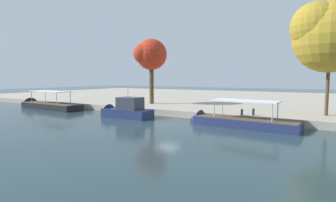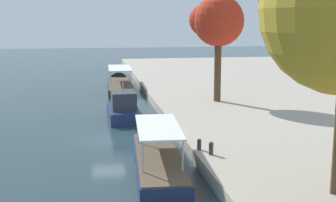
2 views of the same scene
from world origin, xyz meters
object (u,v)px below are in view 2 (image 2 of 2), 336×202
(mooring_bollard_1, at_px, (199,144))
(motor_yacht_1, at_px, (123,110))
(mooring_bollard_0, at_px, (211,148))
(tour_boat_2, at_px, (157,159))
(tour_boat_0, at_px, (120,86))
(tree_0, at_px, (216,23))

(mooring_bollard_1, bearing_deg, motor_yacht_1, -164.57)
(mooring_bollard_0, relative_size, mooring_bollard_1, 1.13)
(tour_boat_2, distance_m, mooring_bollard_0, 3.46)
(motor_yacht_1, distance_m, tour_boat_2, 14.13)
(motor_yacht_1, height_order, tour_boat_2, motor_yacht_1)
(tour_boat_0, height_order, mooring_bollard_1, tour_boat_0)
(mooring_bollard_0, xyz_separation_m, mooring_bollard_1, (-1.15, -0.46, -0.05))
(tree_0, bearing_deg, motor_yacht_1, -75.81)
(motor_yacht_1, relative_size, tour_boat_2, 0.64)
(mooring_bollard_0, xyz_separation_m, tree_0, (-17.50, 5.08, 7.35))
(mooring_bollard_0, relative_size, tree_0, 0.08)
(motor_yacht_1, bearing_deg, tour_boat_2, -176.40)
(mooring_bollard_0, height_order, tree_0, tree_0)
(mooring_bollard_0, bearing_deg, mooring_bollard_1, -158.05)
(mooring_bollard_0, distance_m, tree_0, 19.65)
(tour_boat_0, relative_size, mooring_bollard_0, 16.75)
(tour_boat_0, bearing_deg, motor_yacht_1, 179.01)
(tour_boat_2, height_order, mooring_bollard_0, tour_boat_2)
(tree_0, bearing_deg, mooring_bollard_1, -18.72)
(motor_yacht_1, distance_m, mooring_bollard_0, 15.74)
(tour_boat_0, xyz_separation_m, tour_boat_2, (31.26, 0.32, -0.00))
(tour_boat_0, relative_size, motor_yacht_1, 1.80)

